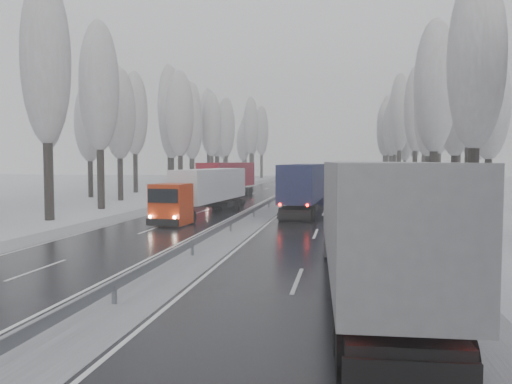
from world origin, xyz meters
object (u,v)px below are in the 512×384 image
(truck_red_white, at_px, (206,189))
(truck_red_red, at_px, (225,178))
(truck_cream_box, at_px, (355,180))
(box_truck_distant, at_px, (343,176))
(truck_grey_tarp, at_px, (368,217))
(truck_blue_box, at_px, (307,185))

(truck_red_white, height_order, truck_red_red, truck_red_red)
(truck_cream_box, xyz_separation_m, truck_red_white, (-12.20, -20.07, -0.00))
(truck_cream_box, height_order, box_truck_distant, truck_cream_box)
(truck_grey_tarp, bearing_deg, box_truck_distant, 87.51)
(box_truck_distant, height_order, truck_red_white, truck_red_white)
(truck_red_white, relative_size, truck_red_red, 0.89)
(truck_blue_box, distance_m, box_truck_distant, 56.16)
(truck_blue_box, distance_m, truck_red_white, 8.56)
(truck_red_white, bearing_deg, truck_grey_tarp, -56.78)
(box_truck_distant, bearing_deg, truck_red_red, -111.90)
(truck_red_white, bearing_deg, truck_red_red, 103.88)
(truck_red_white, bearing_deg, truck_cream_box, 63.86)
(truck_cream_box, relative_size, box_truck_distant, 1.88)
(truck_cream_box, bearing_deg, truck_grey_tarp, -95.29)
(box_truck_distant, relative_size, truck_red_white, 0.53)
(truck_blue_box, relative_size, truck_red_white, 1.10)
(box_truck_distant, height_order, truck_red_red, truck_red_red)
(truck_cream_box, bearing_deg, box_truck_distant, 87.49)
(truck_grey_tarp, bearing_deg, truck_cream_box, 86.17)
(truck_grey_tarp, distance_m, truck_red_red, 41.91)
(truck_cream_box, xyz_separation_m, box_truck_distant, (-1.44, 39.38, -0.72))
(truck_grey_tarp, relative_size, box_truck_distant, 2.19)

